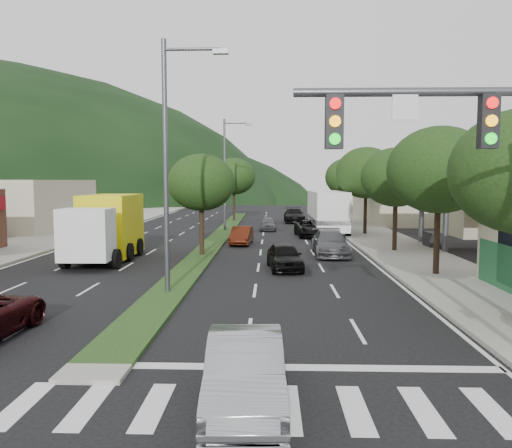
{
  "coord_description": "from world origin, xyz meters",
  "views": [
    {
      "loc": [
        4.16,
        -11.64,
        4.56
      ],
      "look_at": [
        3.42,
        12.88,
        2.41
      ],
      "focal_mm": 35.0,
      "sensor_mm": 36.0,
      "label": 1
    }
  ],
  "objects_px": {
    "tree_med_far": "(234,176)",
    "motorhome": "(327,211)",
    "tree_r_c": "(396,177)",
    "streetlight_near": "(171,154)",
    "tree_r_d": "(366,173)",
    "car_queue_a": "(285,256)",
    "car_queue_f": "(294,215)",
    "car_queue_d": "(311,229)",
    "car_queue_c": "(242,235)",
    "tree_med_near": "(201,183)",
    "box_truck": "(107,230)",
    "tree_r_b": "(439,170)",
    "tree_r_e": "(347,177)",
    "sedan_silver": "(245,371)",
    "car_queue_e": "(268,224)",
    "streetlight_mid": "(227,169)",
    "car_queue_b": "(330,243)"
  },
  "relations": [
    {
      "from": "tree_med_far",
      "to": "streetlight_mid",
      "type": "distance_m",
      "value": 11.02
    },
    {
      "from": "car_queue_d",
      "to": "car_queue_f",
      "type": "distance_m",
      "value": 13.99
    },
    {
      "from": "motorhome",
      "to": "streetlight_mid",
      "type": "bearing_deg",
      "value": 170.34
    },
    {
      "from": "tree_med_near",
      "to": "car_queue_f",
      "type": "bearing_deg",
      "value": 74.87
    },
    {
      "from": "tree_r_b",
      "to": "tree_r_e",
      "type": "height_order",
      "value": "tree_r_b"
    },
    {
      "from": "tree_r_c",
      "to": "tree_med_near",
      "type": "distance_m",
      "value": 12.17
    },
    {
      "from": "tree_med_near",
      "to": "car_queue_c",
      "type": "bearing_deg",
      "value": 70.1
    },
    {
      "from": "car_queue_a",
      "to": "motorhome",
      "type": "relative_size",
      "value": 0.42
    },
    {
      "from": "streetlight_near",
      "to": "car_queue_a",
      "type": "bearing_deg",
      "value": 50.7
    },
    {
      "from": "tree_r_e",
      "to": "box_truck",
      "type": "bearing_deg",
      "value": -126.11
    },
    {
      "from": "tree_med_far",
      "to": "tree_r_e",
      "type": "bearing_deg",
      "value": -18.43
    },
    {
      "from": "tree_r_c",
      "to": "car_queue_a",
      "type": "height_order",
      "value": "tree_r_c"
    },
    {
      "from": "streetlight_mid",
      "to": "car_queue_e",
      "type": "xyz_separation_m",
      "value": [
        3.67,
        0.82,
        -4.97
      ]
    },
    {
      "from": "tree_r_d",
      "to": "streetlight_near",
      "type": "height_order",
      "value": "streetlight_near"
    },
    {
      "from": "streetlight_mid",
      "to": "box_truck",
      "type": "distance_m",
      "value": 17.87
    },
    {
      "from": "tree_r_b",
      "to": "tree_med_near",
      "type": "bearing_deg",
      "value": 153.43
    },
    {
      "from": "tree_r_b",
      "to": "tree_r_c",
      "type": "height_order",
      "value": "tree_r_b"
    },
    {
      "from": "car_queue_d",
      "to": "car_queue_e",
      "type": "height_order",
      "value": "car_queue_d"
    },
    {
      "from": "streetlight_mid",
      "to": "streetlight_near",
      "type": "bearing_deg",
      "value": -90.0
    },
    {
      "from": "tree_med_near",
      "to": "car_queue_e",
      "type": "bearing_deg",
      "value": 76.24
    },
    {
      "from": "tree_med_far",
      "to": "sedan_silver",
      "type": "height_order",
      "value": "tree_med_far"
    },
    {
      "from": "tree_r_d",
      "to": "car_queue_a",
      "type": "distance_m",
      "value": 18.37
    },
    {
      "from": "car_queue_a",
      "to": "car_queue_b",
      "type": "bearing_deg",
      "value": 53.71
    },
    {
      "from": "tree_med_far",
      "to": "car_queue_f",
      "type": "height_order",
      "value": "tree_med_far"
    },
    {
      "from": "streetlight_mid",
      "to": "car_queue_c",
      "type": "bearing_deg",
      "value": -78.77
    },
    {
      "from": "car_queue_c",
      "to": "car_queue_e",
      "type": "xyz_separation_m",
      "value": [
        1.82,
        10.14,
        -0.02
      ]
    },
    {
      "from": "tree_r_c",
      "to": "streetlight_near",
      "type": "distance_m",
      "value": 16.85
    },
    {
      "from": "tree_r_b",
      "to": "motorhome",
      "type": "relative_size",
      "value": 0.73
    },
    {
      "from": "car_queue_d",
      "to": "tree_r_e",
      "type": "bearing_deg",
      "value": 63.2
    },
    {
      "from": "tree_r_e",
      "to": "tree_med_far",
      "type": "xyz_separation_m",
      "value": [
        -12.0,
        4.0,
        0.11
      ]
    },
    {
      "from": "car_queue_a",
      "to": "car_queue_f",
      "type": "distance_m",
      "value": 29.03
    },
    {
      "from": "tree_r_c",
      "to": "car_queue_d",
      "type": "distance_m",
      "value": 10.65
    },
    {
      "from": "box_truck",
      "to": "motorhome",
      "type": "relative_size",
      "value": 0.8
    },
    {
      "from": "tree_r_d",
      "to": "car_queue_c",
      "type": "height_order",
      "value": "tree_r_d"
    },
    {
      "from": "tree_med_near",
      "to": "tree_r_c",
      "type": "bearing_deg",
      "value": 9.46
    },
    {
      "from": "tree_r_c",
      "to": "car_queue_e",
      "type": "bearing_deg",
      "value": 120.44
    },
    {
      "from": "streetlight_near",
      "to": "streetlight_mid",
      "type": "bearing_deg",
      "value": 90.0
    },
    {
      "from": "streetlight_near",
      "to": "car_queue_b",
      "type": "xyz_separation_m",
      "value": [
        7.57,
        10.68,
        -4.84
      ]
    },
    {
      "from": "streetlight_mid",
      "to": "car_queue_a",
      "type": "distance_m",
      "value": 20.47
    },
    {
      "from": "tree_r_c",
      "to": "motorhome",
      "type": "height_order",
      "value": "tree_r_c"
    },
    {
      "from": "tree_med_far",
      "to": "motorhome",
      "type": "xyz_separation_m",
      "value": [
        9.0,
        -12.43,
        -3.08
      ]
    },
    {
      "from": "tree_r_c",
      "to": "sedan_silver",
      "type": "relative_size",
      "value": 1.48
    },
    {
      "from": "tree_r_c",
      "to": "car_queue_c",
      "type": "xyz_separation_m",
      "value": [
        -9.94,
        3.68,
        -4.11
      ]
    },
    {
      "from": "sedan_silver",
      "to": "tree_r_e",
      "type": "bearing_deg",
      "value": 76.24
    },
    {
      "from": "car_queue_e",
      "to": "sedan_silver",
      "type": "bearing_deg",
      "value": -89.97
    },
    {
      "from": "tree_med_far",
      "to": "motorhome",
      "type": "distance_m",
      "value": 15.66
    },
    {
      "from": "car_queue_c",
      "to": "motorhome",
      "type": "distance_m",
      "value": 10.58
    },
    {
      "from": "tree_med_near",
      "to": "sedan_silver",
      "type": "distance_m",
      "value": 20.57
    },
    {
      "from": "streetlight_near",
      "to": "streetlight_mid",
      "type": "xyz_separation_m",
      "value": [
        0.0,
        25.0,
        0.0
      ]
    },
    {
      "from": "streetlight_near",
      "to": "car_queue_e",
      "type": "height_order",
      "value": "streetlight_near"
    }
  ]
}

